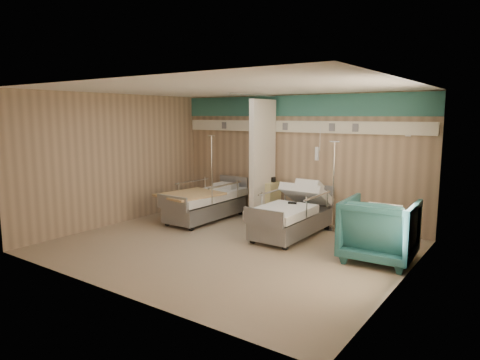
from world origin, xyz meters
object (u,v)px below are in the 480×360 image
Objects in this scene: bed_right at (292,220)px; visitor_armchair at (379,230)px; iv_stand_left at (212,195)px; bed_left at (206,206)px; iv_stand_right at (332,213)px; bedside_cabinet at (266,200)px.

visitor_armchair is at bearing -14.76° from bed_right.
iv_stand_left reaches higher than bed_right.
bed_right is 2.20m from bed_left.
iv_stand_left is (-2.68, 0.83, 0.07)m from bed_right.
bed_left is 1.17× the size of iv_stand_right.
iv_stand_left reaches higher than visitor_armchair.
iv_stand_right is 0.98× the size of iv_stand_left.
iv_stand_left is at bearing -19.53° from visitor_armchair.
bed_left is (-2.20, 0.00, 0.00)m from bed_right.
iv_stand_right is at bearing -0.60° from iv_stand_left.
bed_right is 1.46m from bedside_cabinet.
visitor_armchair is 0.60× the size of iv_stand_left.
iv_stand_left is (-4.53, 1.32, -0.13)m from visitor_armchair.
bed_right is 1.17× the size of iv_stand_right.
bed_right is at bearing 0.00° from bed_left.
bedside_cabinet is 1.53m from iv_stand_left.
bed_right is 0.94m from iv_stand_right.
bed_left is 0.96m from iv_stand_left.
visitor_armchair is at bearing -24.82° from bedside_cabinet.
bed_right is at bearing -18.10° from visitor_armchair.
bed_right is 1.15× the size of iv_stand_left.
bed_left is at bearing 180.00° from bed_right.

